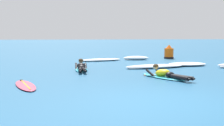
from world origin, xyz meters
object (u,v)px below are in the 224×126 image
at_px(drifting_surfboard, 25,85).
at_px(surfer_far, 81,68).
at_px(channel_marker_buoy, 169,53).
at_px(surfer_near, 165,75).

bearing_deg(drifting_surfboard, surfer_far, 65.94).
xyz_separation_m(surfer_far, channel_marker_buoy, (5.69, 6.00, 0.22)).
distance_m(drifting_surfboard, channel_marker_buoy, 12.48).
bearing_deg(channel_marker_buoy, surfer_near, -106.73).
xyz_separation_m(surfer_near, channel_marker_buoy, (2.62, 8.73, 0.22)).
relative_size(surfer_far, drifting_surfboard, 1.16).
height_order(surfer_near, channel_marker_buoy, channel_marker_buoy).
height_order(surfer_near, surfer_far, same).
xyz_separation_m(surfer_near, drifting_surfboard, (-4.85, -1.26, -0.10)).
height_order(surfer_far, channel_marker_buoy, channel_marker_buoy).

